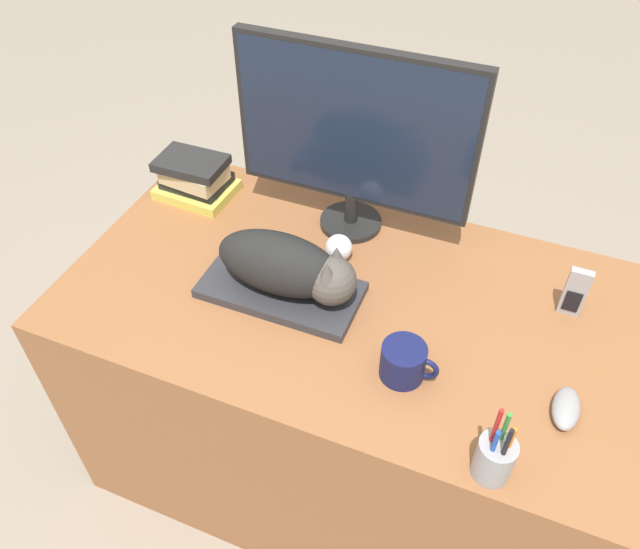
% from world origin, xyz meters
% --- Properties ---
extents(desk, '(1.42, 0.77, 0.77)m').
position_xyz_m(desk, '(0.00, 0.39, 0.38)').
color(desk, brown).
rests_on(desk, ground_plane).
extents(keyboard, '(0.39, 0.19, 0.02)m').
position_xyz_m(keyboard, '(-0.17, 0.33, 0.78)').
color(keyboard, '#2D2D33').
rests_on(keyboard, desk).
extents(cat, '(0.34, 0.14, 0.15)m').
position_xyz_m(cat, '(-0.15, 0.33, 0.87)').
color(cat, black).
rests_on(cat, keyboard).
extents(monitor, '(0.61, 0.17, 0.50)m').
position_xyz_m(monitor, '(-0.11, 0.64, 1.05)').
color(monitor, black).
rests_on(monitor, desk).
extents(computer_mouse, '(0.05, 0.11, 0.03)m').
position_xyz_m(computer_mouse, '(0.50, 0.24, 0.79)').
color(computer_mouse, gray).
rests_on(computer_mouse, desk).
extents(coffee_mug, '(0.13, 0.10, 0.08)m').
position_xyz_m(coffee_mug, '(0.17, 0.21, 0.81)').
color(coffee_mug, '#141947').
rests_on(coffee_mug, desk).
extents(pen_cup, '(0.07, 0.07, 0.19)m').
position_xyz_m(pen_cup, '(0.39, 0.05, 0.82)').
color(pen_cup, '#939399').
rests_on(pen_cup, desk).
extents(baseball, '(0.07, 0.07, 0.07)m').
position_xyz_m(baseball, '(-0.09, 0.50, 0.80)').
color(baseball, silver).
rests_on(baseball, desk).
extents(phone, '(0.05, 0.02, 0.13)m').
position_xyz_m(phone, '(0.48, 0.53, 0.84)').
color(phone, '#99999E').
rests_on(phone, desk).
extents(book_stack, '(0.22, 0.17, 0.12)m').
position_xyz_m(book_stack, '(-0.56, 0.60, 0.83)').
color(book_stack, '#CCC14C').
rests_on(book_stack, desk).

